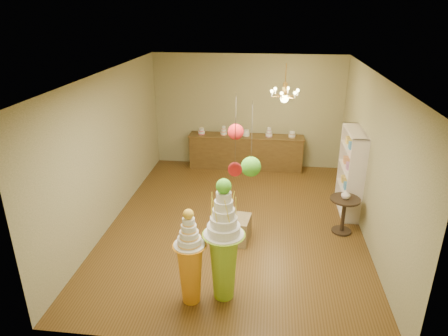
# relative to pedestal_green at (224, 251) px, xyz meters

# --- Properties ---
(floor) EXTENTS (6.50, 6.50, 0.00)m
(floor) POSITION_rel_pedestal_green_xyz_m (-0.03, 2.25, -0.81)
(floor) COLOR #533816
(floor) RESTS_ON ground
(ceiling) EXTENTS (6.50, 6.50, 0.00)m
(ceiling) POSITION_rel_pedestal_green_xyz_m (-0.03, 2.25, 2.19)
(ceiling) COLOR white
(ceiling) RESTS_ON ground
(wall_back) EXTENTS (5.00, 0.04, 3.00)m
(wall_back) POSITION_rel_pedestal_green_xyz_m (-0.03, 5.50, 0.69)
(wall_back) COLOR #938E63
(wall_back) RESTS_ON ground
(wall_front) EXTENTS (5.00, 0.04, 3.00)m
(wall_front) POSITION_rel_pedestal_green_xyz_m (-0.03, -1.00, 0.69)
(wall_front) COLOR #938E63
(wall_front) RESTS_ON ground
(wall_left) EXTENTS (0.04, 6.50, 3.00)m
(wall_left) POSITION_rel_pedestal_green_xyz_m (-2.53, 2.25, 0.69)
(wall_left) COLOR #938E63
(wall_left) RESTS_ON ground
(wall_right) EXTENTS (0.04, 6.50, 3.00)m
(wall_right) POSITION_rel_pedestal_green_xyz_m (2.47, 2.25, 0.69)
(wall_right) COLOR #938E63
(wall_right) RESTS_ON ground
(pedestal_green) EXTENTS (0.75, 0.75, 1.95)m
(pedestal_green) POSITION_rel_pedestal_green_xyz_m (0.00, 0.00, 0.00)
(pedestal_green) COLOR #8FBD29
(pedestal_green) RESTS_ON floor
(pedestal_orange) EXTENTS (0.50, 0.50, 1.54)m
(pedestal_orange) POSITION_rel_pedestal_green_xyz_m (-0.47, -0.16, -0.18)
(pedestal_orange) COLOR orange
(pedestal_orange) RESTS_ON floor
(burlap_riser) EXTENTS (0.59, 0.59, 0.48)m
(burlap_riser) POSITION_rel_pedestal_green_xyz_m (0.03, 1.57, -0.57)
(burlap_riser) COLOR olive
(burlap_riser) RESTS_ON floor
(sideboard) EXTENTS (3.04, 0.54, 1.16)m
(sideboard) POSITION_rel_pedestal_green_xyz_m (-0.03, 5.22, -0.33)
(sideboard) COLOR #533A1A
(sideboard) RESTS_ON floor
(shelving_unit) EXTENTS (0.33, 1.20, 1.80)m
(shelving_unit) POSITION_rel_pedestal_green_xyz_m (2.31, 3.05, 0.09)
(shelving_unit) COLOR silver
(shelving_unit) RESTS_ON floor
(round_table) EXTENTS (0.61, 0.61, 0.73)m
(round_table) POSITION_rel_pedestal_green_xyz_m (2.07, 2.12, -0.34)
(round_table) COLOR black
(round_table) RESTS_ON floor
(vase) EXTENTS (0.22, 0.22, 0.18)m
(vase) POSITION_rel_pedestal_green_xyz_m (2.07, 2.12, 0.01)
(vase) COLOR silver
(vase) RESTS_ON round_table
(pom_red_left) EXTENTS (0.23, 0.23, 0.68)m
(pom_red_left) POSITION_rel_pedestal_green_xyz_m (0.10, 0.60, 1.63)
(pom_red_left) COLOR #41392E
(pom_red_left) RESTS_ON ceiling
(pom_green_mid) EXTENTS (0.28, 0.28, 1.06)m
(pom_green_mid) POSITION_rel_pedestal_green_xyz_m (0.35, 0.17, 1.27)
(pom_green_mid) COLOR #41392E
(pom_green_mid) RESTS_ON ceiling
(pom_red_right) EXTENTS (0.16, 0.16, 0.70)m
(pom_red_right) POSITION_rel_pedestal_green_xyz_m (0.21, -0.68, 1.58)
(pom_red_right) COLOR #41392E
(pom_red_right) RESTS_ON ceiling
(chandelier) EXTENTS (0.81, 0.81, 0.85)m
(chandelier) POSITION_rel_pedestal_green_xyz_m (0.87, 3.78, 1.49)
(chandelier) COLOR #EEAF54
(chandelier) RESTS_ON ceiling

